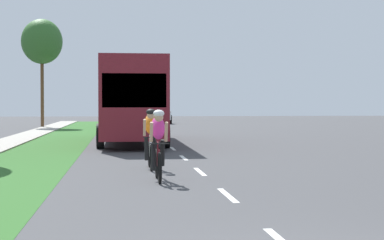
% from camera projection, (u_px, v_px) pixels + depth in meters
% --- Properties ---
extents(ground_plane, '(120.00, 120.00, 0.00)m').
position_uv_depth(ground_plane, '(169.00, 145.00, 25.35)').
color(ground_plane, '#424244').
extents(grass_verge, '(2.76, 70.00, 0.01)m').
position_uv_depth(grass_verge, '(53.00, 146.00, 24.80)').
color(grass_verge, '#2D6026').
rests_on(grass_verge, ground_plane).
extents(lane_markings_center, '(0.12, 53.80, 0.01)m').
position_uv_depth(lane_markings_center, '(162.00, 140.00, 29.32)').
color(lane_markings_center, white).
rests_on(lane_markings_center, ground_plane).
extents(cyclist_lead, '(0.42, 1.72, 1.58)m').
position_uv_depth(cyclist_lead, '(158.00, 144.00, 13.52)').
color(cyclist_lead, black).
rests_on(cyclist_lead, ground_plane).
extents(cyclist_trailing, '(0.42, 1.72, 1.58)m').
position_uv_depth(cyclist_trailing, '(150.00, 138.00, 16.02)').
color(cyclist_trailing, black).
rests_on(cyclist_trailing, ground_plane).
extents(bus_maroon, '(2.78, 11.60, 3.48)m').
position_uv_depth(bus_maroon, '(131.00, 98.00, 27.22)').
color(bus_maroon, maroon).
rests_on(bus_maroon, ground_plane).
extents(sedan_black, '(1.98, 4.30, 1.52)m').
position_uv_depth(sedan_black, '(129.00, 117.00, 45.29)').
color(sedan_black, black).
rests_on(sedan_black, ground_plane).
extents(pickup_white, '(2.22, 5.10, 1.64)m').
position_uv_depth(pickup_white, '(158.00, 114.00, 53.89)').
color(pickup_white, silver).
rests_on(pickup_white, ground_plane).
extents(suv_red, '(2.15, 4.70, 1.79)m').
position_uv_depth(suv_red, '(127.00, 111.00, 65.25)').
color(suv_red, red).
rests_on(suv_red, ground_plane).
extents(street_tree_far, '(2.97, 2.97, 7.89)m').
position_uv_depth(street_tree_far, '(42.00, 42.00, 44.69)').
color(street_tree_far, brown).
rests_on(street_tree_far, ground_plane).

